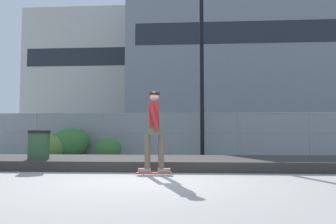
% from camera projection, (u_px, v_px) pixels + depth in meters
% --- Properties ---
extents(ground_plane, '(120.00, 120.00, 0.00)m').
position_uv_depth(ground_plane, '(143.00, 181.00, 6.76)').
color(ground_plane, gray).
extents(gravel_berm, '(13.33, 3.06, 0.26)m').
position_uv_depth(gravel_berm, '(159.00, 162.00, 9.82)').
color(gravel_berm, '#33302D').
rests_on(gravel_berm, ground_plane).
extents(skateboard, '(0.81, 0.27, 0.07)m').
position_uv_depth(skateboard, '(154.00, 173.00, 7.71)').
color(skateboard, '#B22D2D').
rests_on(skateboard, ground_plane).
extents(skater, '(0.73, 0.60, 1.82)m').
position_uv_depth(skater, '(154.00, 126.00, 7.78)').
color(skater, gray).
rests_on(skater, skateboard).
extents(chain_fence, '(17.32, 0.06, 1.85)m').
position_uv_depth(chain_fence, '(169.00, 135.00, 14.37)').
color(chain_fence, gray).
rests_on(chain_fence, ground_plane).
extents(street_lamp, '(0.44, 0.44, 7.31)m').
position_uv_depth(street_lamp, '(202.00, 45.00, 13.79)').
color(street_lamp, black).
rests_on(street_lamp, ground_plane).
extents(parked_car_near, '(4.49, 2.13, 1.66)m').
position_uv_depth(parked_car_near, '(68.00, 136.00, 17.95)').
color(parked_car_near, black).
rests_on(parked_car_near, ground_plane).
extents(library_building, '(23.12, 15.83, 18.76)m').
position_uv_depth(library_building, '(115.00, 82.00, 54.70)').
color(library_building, '#B2AFA8').
rests_on(library_building, ground_plane).
extents(office_block, '(29.71, 12.03, 19.89)m').
position_uv_depth(office_block, '(249.00, 64.00, 43.95)').
color(office_block, slate).
rests_on(office_block, ground_plane).
extents(shrub_left, '(1.17, 0.96, 0.91)m').
position_uv_depth(shrub_left, '(52.00, 147.00, 13.64)').
color(shrub_left, '#567A33').
rests_on(shrub_left, ground_plane).
extents(shrub_center, '(1.55, 1.26, 1.19)m').
position_uv_depth(shrub_center, '(71.00, 143.00, 14.01)').
color(shrub_center, '#336B2D').
rests_on(shrub_center, ground_plane).
extents(shrub_right, '(1.00, 0.82, 0.78)m').
position_uv_depth(shrub_right, '(109.00, 148.00, 13.49)').
color(shrub_right, '#336B2D').
rests_on(shrub_right, ground_plane).
extents(trash_bin, '(0.59, 0.59, 1.03)m').
position_uv_depth(trash_bin, '(39.00, 149.00, 9.31)').
color(trash_bin, '#2D5133').
rests_on(trash_bin, ground_plane).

